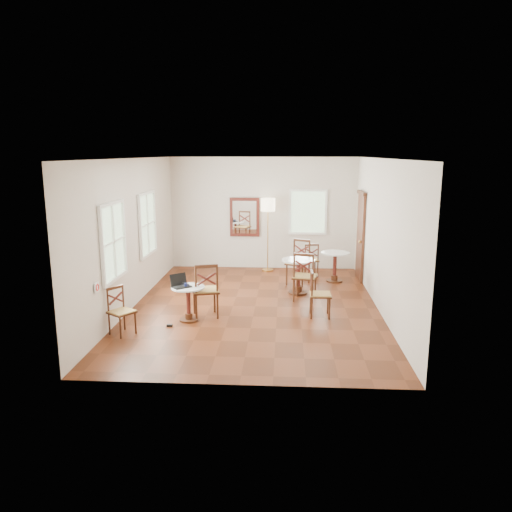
{
  "coord_description": "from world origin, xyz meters",
  "views": [
    {
      "loc": [
        0.6,
        -9.66,
        3.11
      ],
      "look_at": [
        0.0,
        0.3,
        1.0
      ],
      "focal_mm": 34.41,
      "sensor_mm": 36.0,
      "label": 1
    }
  ],
  "objects_px": {
    "cafe_table_near": "(188,300)",
    "chair_near_b": "(121,311)",
    "chair_back_b": "(299,262)",
    "water_glass": "(183,284)",
    "cafe_table_mid": "(298,273)",
    "chair_mid_a": "(305,276)",
    "power_adapter": "(170,325)",
    "laptop": "(180,284)",
    "mouse": "(187,285)",
    "chair_back_a": "(310,260)",
    "floor_lamp": "(268,210)",
    "navy_mug": "(186,285)",
    "cafe_table_back": "(335,264)",
    "chair_mid_b": "(319,294)",
    "chair_near_a": "(206,290)"
  },
  "relations": [
    {
      "from": "cafe_table_mid",
      "to": "chair_near_b",
      "type": "height_order",
      "value": "chair_near_b"
    },
    {
      "from": "chair_near_a",
      "to": "laptop",
      "type": "height_order",
      "value": "chair_near_a"
    },
    {
      "from": "cafe_table_back",
      "to": "power_adapter",
      "type": "bearing_deg",
      "value": -134.27
    },
    {
      "from": "laptop",
      "to": "chair_near_b",
      "type": "bearing_deg",
      "value": -179.1
    },
    {
      "from": "chair_near_a",
      "to": "chair_mid_a",
      "type": "xyz_separation_m",
      "value": [
        1.93,
        1.2,
        -0.01
      ]
    },
    {
      "from": "chair_back_b",
      "to": "water_glass",
      "type": "bearing_deg",
      "value": -102.97
    },
    {
      "from": "laptop",
      "to": "power_adapter",
      "type": "height_order",
      "value": "laptop"
    },
    {
      "from": "power_adapter",
      "to": "chair_near_b",
      "type": "bearing_deg",
      "value": -151.17
    },
    {
      "from": "laptop",
      "to": "power_adapter",
      "type": "relative_size",
      "value": 4.2
    },
    {
      "from": "cafe_table_near",
      "to": "chair_near_b",
      "type": "bearing_deg",
      "value": -143.65
    },
    {
      "from": "cafe_table_near",
      "to": "chair_mid_a",
      "type": "distance_m",
      "value": 2.65
    },
    {
      "from": "cafe_table_back",
      "to": "mouse",
      "type": "relative_size",
      "value": 7.34
    },
    {
      "from": "chair_back_b",
      "to": "cafe_table_back",
      "type": "bearing_deg",
      "value": 42.41
    },
    {
      "from": "chair_mid_a",
      "to": "chair_back_a",
      "type": "bearing_deg",
      "value": -84.01
    },
    {
      "from": "navy_mug",
      "to": "power_adapter",
      "type": "height_order",
      "value": "navy_mug"
    },
    {
      "from": "cafe_table_back",
      "to": "chair_near_b",
      "type": "bearing_deg",
      "value": -136.82
    },
    {
      "from": "chair_back_b",
      "to": "laptop",
      "type": "xyz_separation_m",
      "value": [
        -2.27,
        -2.78,
        0.19
      ]
    },
    {
      "from": "floor_lamp",
      "to": "water_glass",
      "type": "xyz_separation_m",
      "value": [
        -1.43,
        -4.08,
        -0.94
      ]
    },
    {
      "from": "cafe_table_mid",
      "to": "water_glass",
      "type": "distance_m",
      "value": 2.93
    },
    {
      "from": "floor_lamp",
      "to": "navy_mug",
      "type": "bearing_deg",
      "value": -108.32
    },
    {
      "from": "power_adapter",
      "to": "floor_lamp",
      "type": "bearing_deg",
      "value": 69.88
    },
    {
      "from": "chair_near_b",
      "to": "chair_mid_b",
      "type": "height_order",
      "value": "chair_mid_b"
    },
    {
      "from": "chair_mid_b",
      "to": "floor_lamp",
      "type": "xyz_separation_m",
      "value": [
        -1.12,
        3.7,
        1.19
      ]
    },
    {
      "from": "chair_mid_a",
      "to": "chair_mid_b",
      "type": "height_order",
      "value": "chair_mid_a"
    },
    {
      "from": "chair_near_a",
      "to": "power_adapter",
      "type": "bearing_deg",
      "value": 29.31
    },
    {
      "from": "chair_mid_b",
      "to": "chair_back_b",
      "type": "xyz_separation_m",
      "value": [
        -0.33,
        2.39,
        0.08
      ]
    },
    {
      "from": "chair_back_a",
      "to": "chair_near_b",
      "type": "bearing_deg",
      "value": 41.6
    },
    {
      "from": "chair_near_b",
      "to": "chair_back_b",
      "type": "xyz_separation_m",
      "value": [
        3.16,
        3.53,
        0.12
      ]
    },
    {
      "from": "mouse",
      "to": "power_adapter",
      "type": "bearing_deg",
      "value": -145.41
    },
    {
      "from": "chair_near_a",
      "to": "chair_mid_b",
      "type": "xyz_separation_m",
      "value": [
        2.17,
        0.14,
        -0.08
      ]
    },
    {
      "from": "cafe_table_near",
      "to": "chair_back_a",
      "type": "xyz_separation_m",
      "value": [
        2.45,
        3.55,
        0.02
      ]
    },
    {
      "from": "floor_lamp",
      "to": "cafe_table_near",
      "type": "bearing_deg",
      "value": -108.12
    },
    {
      "from": "chair_mid_a",
      "to": "power_adapter",
      "type": "xyz_separation_m",
      "value": [
        -2.51,
        -1.79,
        -0.51
      ]
    },
    {
      "from": "cafe_table_back",
      "to": "laptop",
      "type": "xyz_separation_m",
      "value": [
        -3.16,
        -3.04,
        0.26
      ]
    },
    {
      "from": "laptop",
      "to": "navy_mug",
      "type": "bearing_deg",
      "value": -55.6
    },
    {
      "from": "cafe_table_back",
      "to": "chair_mid_a",
      "type": "xyz_separation_m",
      "value": [
        -0.79,
        -1.6,
        0.07
      ]
    },
    {
      "from": "cafe_table_near",
      "to": "power_adapter",
      "type": "bearing_deg",
      "value": -129.49
    },
    {
      "from": "chair_mid_b",
      "to": "chair_back_b",
      "type": "relative_size",
      "value": 0.84
    },
    {
      "from": "cafe_table_mid",
      "to": "chair_mid_a",
      "type": "xyz_separation_m",
      "value": [
        0.13,
        -0.5,
        0.04
      ]
    },
    {
      "from": "chair_near_a",
      "to": "chair_back_b",
      "type": "distance_m",
      "value": 3.13
    },
    {
      "from": "navy_mug",
      "to": "power_adapter",
      "type": "relative_size",
      "value": 1.0
    },
    {
      "from": "chair_back_b",
      "to": "navy_mug",
      "type": "bearing_deg",
      "value": -101.75
    },
    {
      "from": "navy_mug",
      "to": "cafe_table_near",
      "type": "bearing_deg",
      "value": 51.93
    },
    {
      "from": "chair_back_a",
      "to": "chair_back_b",
      "type": "bearing_deg",
      "value": 58.0
    },
    {
      "from": "chair_near_b",
      "to": "power_adapter",
      "type": "bearing_deg",
      "value": -25.76
    },
    {
      "from": "laptop",
      "to": "mouse",
      "type": "height_order",
      "value": "laptop"
    },
    {
      "from": "chair_near_b",
      "to": "floor_lamp",
      "type": "bearing_deg",
      "value": 9.35
    },
    {
      "from": "chair_back_a",
      "to": "navy_mug",
      "type": "bearing_deg",
      "value": 45.89
    },
    {
      "from": "navy_mug",
      "to": "water_glass",
      "type": "distance_m",
      "value": 0.08
    },
    {
      "from": "chair_near_b",
      "to": "laptop",
      "type": "relative_size",
      "value": 1.96
    }
  ]
}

